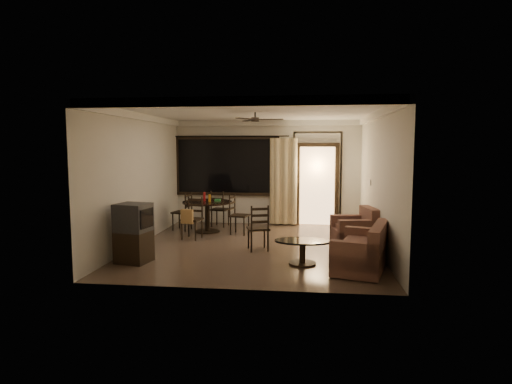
# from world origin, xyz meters

# --- Properties ---
(ground) EXTENTS (5.50, 5.50, 0.00)m
(ground) POSITION_xyz_m (0.00, 0.00, 0.00)
(ground) COLOR #7F6651
(ground) RESTS_ON ground
(room_shell) EXTENTS (5.50, 6.70, 5.50)m
(room_shell) POSITION_xyz_m (0.59, 1.77, 1.83)
(room_shell) COLOR beige
(room_shell) RESTS_ON ground
(dining_table) EXTENTS (1.21, 1.21, 0.98)m
(dining_table) POSITION_xyz_m (-1.35, 1.42, 0.60)
(dining_table) COLOR black
(dining_table) RESTS_ON ground
(dining_chair_west) EXTENTS (0.50, 0.50, 0.95)m
(dining_chair_west) POSITION_xyz_m (-2.04, 1.59, 0.28)
(dining_chair_west) COLOR black
(dining_chair_west) RESTS_ON ground
(dining_chair_east) EXTENTS (0.50, 0.50, 0.95)m
(dining_chair_east) POSITION_xyz_m (-0.54, 1.26, 0.28)
(dining_chair_east) COLOR black
(dining_chair_east) RESTS_ON ground
(dining_chair_south) EXTENTS (0.50, 0.54, 0.95)m
(dining_chair_south) POSITION_xyz_m (-1.53, 0.58, 0.31)
(dining_chair_south) COLOR black
(dining_chair_south) RESTS_ON ground
(dining_chair_north) EXTENTS (0.50, 0.50, 0.95)m
(dining_chair_north) POSITION_xyz_m (-1.20, 2.19, 0.28)
(dining_chair_north) COLOR black
(dining_chair_north) RESTS_ON ground
(tv_cabinet) EXTENTS (0.65, 0.60, 1.08)m
(tv_cabinet) POSITION_xyz_m (-2.05, -1.47, 0.54)
(tv_cabinet) COLOR black
(tv_cabinet) RESTS_ON ground
(sofa) EXTENTS (1.14, 1.61, 0.78)m
(sofa) POSITION_xyz_m (2.05, -1.48, 0.31)
(sofa) COLOR #4F2824
(sofa) RESTS_ON ground
(armchair) EXTENTS (0.96, 0.96, 0.83)m
(armchair) POSITION_xyz_m (2.10, 0.05, 0.35)
(armchair) COLOR #4F2824
(armchair) RESTS_ON ground
(coffee_table) EXTENTS (1.00, 0.60, 0.44)m
(coffee_table) POSITION_xyz_m (1.00, -1.27, 0.29)
(coffee_table) COLOR black
(coffee_table) RESTS_ON ground
(side_chair) EXTENTS (0.52, 0.52, 0.94)m
(side_chair) POSITION_xyz_m (0.10, -0.32, 0.28)
(side_chair) COLOR black
(side_chair) RESTS_ON ground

